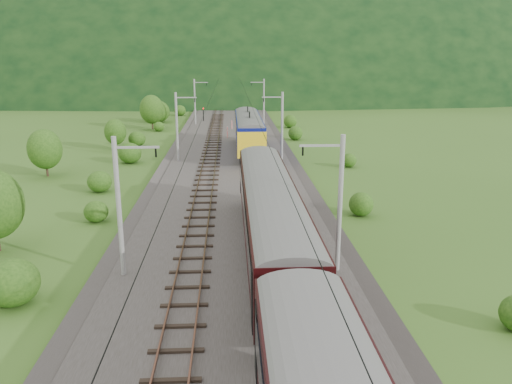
{
  "coord_description": "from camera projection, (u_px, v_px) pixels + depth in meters",
  "views": [
    {
      "loc": [
        0.02,
        -26.77,
        12.53
      ],
      "look_at": [
        1.9,
        9.06,
        2.6
      ],
      "focal_mm": 35.0,
      "sensor_mm": 36.0,
      "label": 1
    }
  ],
  "objects": [
    {
      "name": "ground",
      "position": [
        232.0,
        277.0,
        29.11
      ],
      "size": [
        600.0,
        600.0,
        0.0
      ],
      "primitive_type": "plane",
      "color": "#305119",
      "rests_on": "ground"
    },
    {
      "name": "railbed",
      "position": [
        231.0,
        219.0,
        38.69
      ],
      "size": [
        14.0,
        220.0,
        0.3
      ],
      "primitive_type": "cube",
      "color": "#38332D",
      "rests_on": "ground"
    },
    {
      "name": "track_left",
      "position": [
        200.0,
        217.0,
        38.51
      ],
      "size": [
        2.4,
        220.0,
        0.27
      ],
      "color": "brown",
      "rests_on": "railbed"
    },
    {
      "name": "track_right",
      "position": [
        262.0,
        216.0,
        38.75
      ],
      "size": [
        2.4,
        220.0,
        0.27
      ],
      "color": "brown",
      "rests_on": "railbed"
    },
    {
      "name": "catenary_left",
      "position": [
        177.0,
        125.0,
        58.39
      ],
      "size": [
        2.54,
        192.28,
        8.0
      ],
      "color": "gray",
      "rests_on": "railbed"
    },
    {
      "name": "catenary_right",
      "position": [
        281.0,
        124.0,
        59.01
      ],
      "size": [
        2.54,
        192.28,
        8.0
      ],
      "color": "gray",
      "rests_on": "railbed"
    },
    {
      "name": "overhead_wires",
      "position": [
        230.0,
        130.0,
        36.84
      ],
      "size": [
        4.83,
        198.0,
        0.03
      ],
      "color": "black",
      "rests_on": "ground"
    },
    {
      "name": "mountain_main",
      "position": [
        229.0,
        77.0,
        279.33
      ],
      "size": [
        504.0,
        360.0,
        244.0
      ],
      "primitive_type": "ellipsoid",
      "color": "black",
      "rests_on": "ground"
    },
    {
      "name": "mountain_ridge",
      "position": [
        37.0,
        75.0,
        311.78
      ],
      "size": [
        336.0,
        280.0,
        132.0
      ],
      "primitive_type": "ellipsoid",
      "color": "black",
      "rests_on": "ground"
    },
    {
      "name": "hazard_post_near",
      "position": [
        227.0,
        132.0,
        75.5
      ],
      "size": [
        0.18,
        0.18,
        1.66
      ],
      "primitive_type": "cylinder",
      "color": "red",
      "rests_on": "railbed"
    },
    {
      "name": "hazard_post_far",
      "position": [
        232.0,
        125.0,
        84.28
      ],
      "size": [
        0.15,
        0.15,
        1.45
      ],
      "primitive_type": "cylinder",
      "color": "red",
      "rests_on": "railbed"
    },
    {
      "name": "signal",
      "position": [
        203.0,
        113.0,
        94.21
      ],
      "size": [
        0.27,
        0.27,
        2.48
      ],
      "color": "black",
      "rests_on": "railbed"
    },
    {
      "name": "vegetation_left",
      "position": [
        91.0,
        160.0,
        49.56
      ],
      "size": [
        13.25,
        146.33,
        5.86
      ],
      "color": "#1E4312",
      "rests_on": "ground"
    },
    {
      "name": "vegetation_right",
      "position": [
        357.0,
        191.0,
        43.87
      ],
      "size": [
        6.26,
        101.06,
        2.13
      ],
      "color": "#1E4312",
      "rests_on": "ground"
    }
  ]
}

